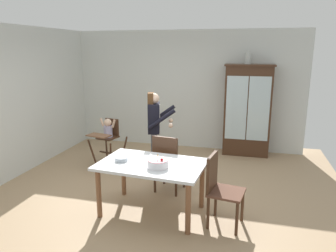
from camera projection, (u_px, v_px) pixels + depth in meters
name	position (u px, v px, depth m)	size (l,w,h in m)	color
ground_plane	(153.00, 192.00, 5.18)	(6.24, 6.24, 0.00)	tan
wall_back	(186.00, 90.00, 7.33)	(5.32, 0.06, 2.70)	silver
wall_left	(8.00, 104.00, 5.49)	(0.06, 5.32, 2.70)	silver
china_cabinet	(247.00, 110.00, 6.83)	(1.03, 0.48, 1.97)	#422819
ceramic_vase	(248.00, 58.00, 6.58)	(0.13, 0.13, 0.27)	#B2B7B2
high_chair_with_toddler	(108.00, 133.00, 6.24)	(0.68, 0.77, 0.95)	#422819
adult_person	(154.00, 124.00, 5.67)	(0.59, 0.58, 1.53)	#47474C
dining_table	(152.00, 170.00, 4.39)	(1.52, 1.04, 0.74)	silver
birthday_cake	(158.00, 163.00, 4.20)	(0.28, 0.28, 0.19)	white
serving_bowl	(121.00, 159.00, 4.45)	(0.18, 0.18, 0.06)	#B2BCC6
dining_chair_far_side	(167.00, 160.00, 5.04)	(0.50, 0.50, 0.96)	#422819
dining_chair_right_end	(219.00, 185.00, 4.12)	(0.50, 0.50, 0.96)	#422819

